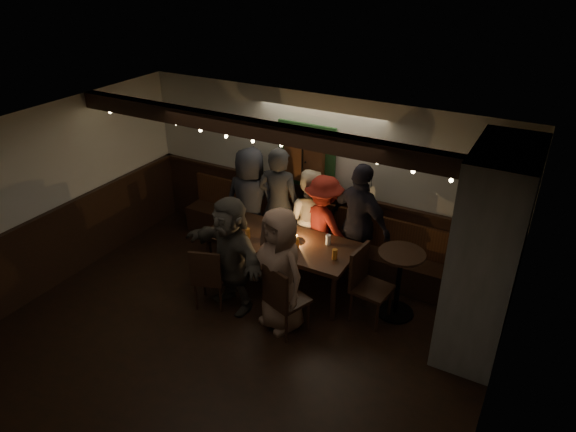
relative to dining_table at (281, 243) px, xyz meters
The scene contains 13 objects.
room 1.18m from the dining_table, ahead, with size 6.02×5.01×2.62m.
dining_table is the anchor object (origin of this frame).
chair_near_left 1.13m from the dining_table, 121.96° to the right, with size 0.54×0.54×0.94m.
chair_near_right 1.07m from the dining_table, 59.78° to the right, with size 0.59×0.59×1.01m.
chair_end 1.34m from the dining_table, ahead, with size 0.52×0.52×1.04m.
high_top 1.70m from the dining_table, ahead, with size 0.61×0.61×0.97m.
person_a 1.12m from the dining_table, 145.37° to the left, with size 0.86×0.56×1.76m, color #23242C.
person_b 0.79m from the dining_table, 122.14° to the left, with size 0.68×0.45×1.87m, color #232325.
person_c 0.77m from the dining_table, 87.86° to the left, with size 0.76×0.59×1.56m, color beige.
person_d 0.75m from the dining_table, 62.46° to the left, with size 1.00×0.58×1.55m, color maroon.
person_e 1.16m from the dining_table, 37.60° to the left, with size 1.08×0.45×1.84m, color black.
person_f 0.82m from the dining_table, 114.93° to the right, with size 1.53×0.49×1.65m, color #3F3A32.
person_g 0.90m from the dining_table, 61.09° to the right, with size 0.83×0.54×1.70m, color #876653.
Camera 1 is at (3.06, -4.03, 4.47)m, focal length 32.00 mm.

